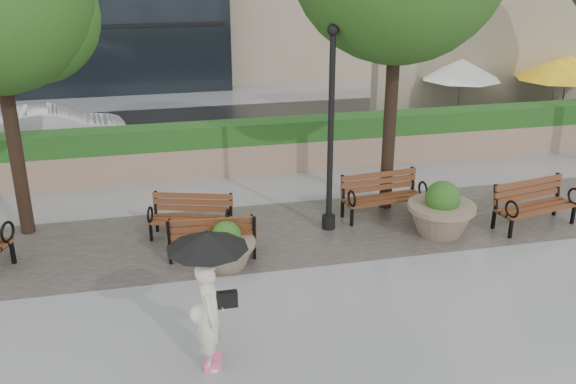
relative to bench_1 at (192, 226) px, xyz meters
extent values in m
plane|color=gray|center=(1.86, -3.21, -0.26)|extent=(100.00, 100.00, 0.00)
cube|color=#383330|center=(1.86, -0.21, -0.26)|extent=(28.00, 3.20, 0.01)
cube|color=#9D7D65|center=(1.86, 3.79, 0.14)|extent=(24.00, 0.80, 0.80)
cube|color=#1F4416|center=(1.86, 3.79, 0.81)|extent=(24.00, 0.75, 0.55)
cube|color=tan|center=(11.36, 6.79, 1.74)|extent=(10.00, 0.60, 4.00)
cube|color=#1F4416|center=(10.86, 4.59, 0.19)|extent=(8.00, 0.50, 0.90)
cube|color=black|center=(1.86, 7.79, -0.26)|extent=(40.00, 7.00, 0.00)
torus|color=black|center=(-3.39, -0.46, 0.42)|extent=(0.21, 0.40, 0.41)
cube|color=brown|center=(-0.01, -0.03, 0.14)|extent=(1.73, 0.97, 0.05)
cube|color=brown|center=(0.07, 0.21, 0.43)|extent=(1.62, 0.60, 0.39)
cube|color=black|center=(0.00, -0.01, -0.05)|extent=(1.76, 1.05, 0.42)
torus|color=black|center=(-0.81, 0.04, 0.31)|extent=(0.15, 0.34, 0.34)
torus|color=black|center=(0.69, -0.42, 0.31)|extent=(0.15, 0.34, 0.34)
cube|color=brown|center=(0.32, -0.91, 0.15)|extent=(1.71, 0.65, 0.05)
cube|color=brown|center=(0.29, -1.17, 0.43)|extent=(1.68, 0.27, 0.39)
cube|color=black|center=(0.31, -0.94, -0.05)|extent=(1.72, 0.74, 0.43)
torus|color=black|center=(1.12, -0.82, 0.31)|extent=(0.08, 0.35, 0.34)
torus|color=black|center=(-0.46, -0.67, 0.31)|extent=(0.08, 0.35, 0.34)
cube|color=brown|center=(4.19, 0.10, 0.18)|extent=(1.84, 0.72, 0.05)
cube|color=brown|center=(4.16, 0.38, 0.49)|extent=(1.80, 0.31, 0.42)
cube|color=black|center=(4.18, 0.13, -0.03)|extent=(1.86, 0.82, 0.46)
torus|color=black|center=(3.36, -0.16, 0.36)|extent=(0.09, 0.37, 0.37)
torus|color=black|center=(5.05, 0.01, 0.36)|extent=(0.09, 0.37, 0.37)
cube|color=brown|center=(7.13, -1.11, 0.18)|extent=(1.90, 0.90, 0.05)
cube|color=brown|center=(7.08, -0.83, 0.50)|extent=(1.81, 0.49, 0.43)
cube|color=black|center=(7.13, -1.08, -0.03)|extent=(1.92, 1.00, 0.47)
torus|color=black|center=(6.32, -1.46, 0.36)|extent=(0.12, 0.38, 0.37)
torus|color=black|center=(8.01, -1.11, 0.36)|extent=(0.12, 0.38, 0.37)
cylinder|color=#7F6B56|center=(0.53, -1.42, 0.22)|extent=(1.08, 1.08, 0.09)
sphere|color=#163E11|center=(0.53, -1.42, 0.36)|extent=(0.56, 0.56, 0.56)
cylinder|color=#7F6B56|center=(5.02, -0.98, 0.35)|extent=(1.38, 1.38, 0.11)
sphere|color=#163E11|center=(5.02, -0.98, 0.54)|extent=(0.71, 0.71, 0.71)
cylinder|color=black|center=(2.85, -0.20, 1.77)|extent=(0.12, 0.12, 4.06)
cylinder|color=black|center=(2.85, -0.20, -0.11)|extent=(0.28, 0.28, 0.30)
sphere|color=black|center=(2.85, -0.20, 3.85)|extent=(0.24, 0.24, 0.24)
cylinder|color=black|center=(-3.31, 1.02, 1.97)|extent=(0.28, 0.28, 4.46)
sphere|color=#163E11|center=(-2.71, 1.32, 4.07)|extent=(2.58, 2.58, 2.58)
cylinder|color=black|center=(4.45, 0.67, 2.30)|extent=(0.28, 0.28, 5.13)
cylinder|color=black|center=(8.93, 6.07, -0.21)|extent=(0.40, 0.40, 0.10)
cylinder|color=#99999E|center=(8.93, 6.07, 0.84)|extent=(0.06, 0.06, 2.20)
cone|color=white|center=(8.93, 6.07, 1.74)|extent=(2.50, 2.50, 0.60)
cylinder|color=black|center=(11.81, 5.42, -0.21)|extent=(0.40, 0.40, 0.10)
cylinder|color=#99999E|center=(11.81, 5.42, 0.84)|extent=(0.06, 0.06, 2.20)
cone|color=yellow|center=(11.81, 5.42, 1.74)|extent=(2.50, 2.50, 0.60)
cylinder|color=black|center=(12.58, 5.94, -0.21)|extent=(0.40, 0.40, 0.10)
cylinder|color=#99999E|center=(12.58, 5.94, 0.84)|extent=(0.06, 0.06, 2.20)
cone|color=yellow|center=(12.58, 5.94, 1.74)|extent=(2.50, 2.50, 0.60)
imported|color=white|center=(-3.30, 6.53, 0.42)|extent=(4.30, 2.04, 1.36)
imported|color=#EBE2C6|center=(-0.08, -4.34, 0.60)|extent=(0.52, 0.68, 1.73)
cube|color=#F2598C|center=(-0.07, -4.22, -0.22)|extent=(0.14, 0.25, 0.09)
cube|color=#F2598C|center=(-0.10, -4.48, -0.22)|extent=(0.14, 0.25, 0.09)
cube|color=black|center=(0.14, -4.32, 0.76)|extent=(0.15, 0.34, 0.24)
sphere|color=white|center=(-0.20, -4.10, 0.44)|extent=(0.30, 0.30, 0.30)
cylinder|color=black|center=(-0.08, -4.29, 1.25)|extent=(0.02, 0.02, 0.92)
cone|color=black|center=(-0.08, -4.29, 1.68)|extent=(1.12, 1.12, 0.24)
camera|label=1|loc=(-0.75, -12.06, 5.37)|focal=40.00mm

